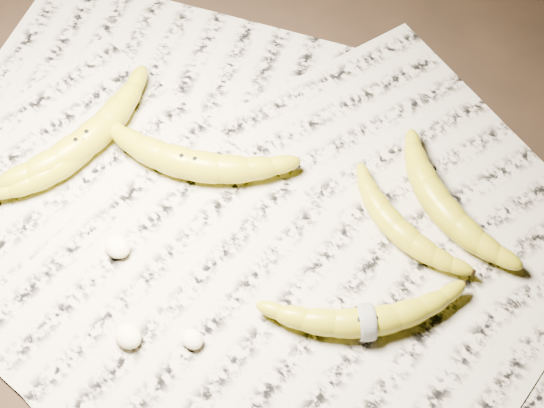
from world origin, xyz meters
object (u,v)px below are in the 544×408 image
Objects in this scene: banana_upper_a at (397,227)px; banana_upper_b at (441,204)px; banana_taped at (366,321)px; banana_center at (190,163)px; banana_left_b at (71,156)px; banana_left_a at (83,142)px.

banana_upper_a is 0.87× the size of banana_upper_b.
banana_upper_a is at bearing 63.76° from banana_taped.
banana_upper_a is (0.26, 0.09, -0.00)m from banana_center.
banana_left_a is at bearing 7.93° from banana_left_b.
banana_left_a is 1.43× the size of banana_upper_a.
banana_center is at bearing -59.04° from banana_left_a.
banana_left_b is 0.94× the size of banana_upper_b.
banana_left_a reaches higher than banana_upper_a.
banana_center is 0.30m from banana_taped.
banana_taped is (0.43, 0.02, -0.00)m from banana_left_a.
banana_left_a is at bearing 139.08° from banana_taped.
banana_upper_a is at bearing -5.17° from banana_center.
banana_left_b is at bearing -127.92° from banana_upper_b.
banana_upper_b is at bearing 79.29° from banana_upper_a.
banana_upper_b is (0.41, 0.23, 0.00)m from banana_left_b.
banana_left_b is at bearing -170.55° from banana_center.
banana_taped is at bearing -31.01° from banana_center.
banana_center is 1.19× the size of banana_upper_b.
banana_center is at bearing -148.15° from banana_upper_a.
banana_upper_a is (0.38, 0.17, -0.00)m from banana_left_b.
banana_left_b and banana_taped have the same top height.
banana_center reaches higher than banana_upper_b.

